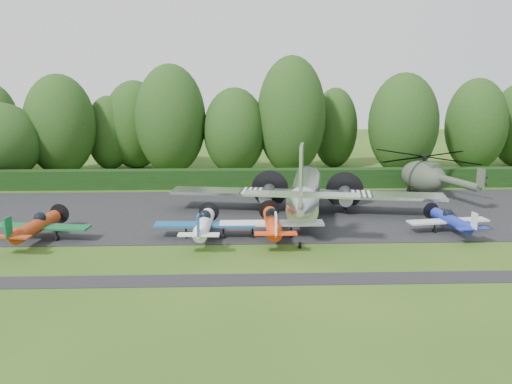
{
  "coord_description": "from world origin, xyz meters",
  "views": [
    {
      "loc": [
        -2.47,
        -38.21,
        12.4
      ],
      "look_at": [
        -0.89,
        7.37,
        2.5
      ],
      "focal_mm": 40.0,
      "sensor_mm": 36.0,
      "label": 1
    }
  ],
  "objects_px": {
    "light_plane_blue": "(451,220)",
    "helicopter": "(424,174)",
    "light_plane_white": "(204,224)",
    "light_plane_red": "(36,226)",
    "light_plane_orange": "(272,223)",
    "transport_plane": "(306,193)"
  },
  "relations": [
    {
      "from": "light_plane_orange",
      "to": "light_plane_blue",
      "type": "height_order",
      "value": "light_plane_orange"
    },
    {
      "from": "light_plane_white",
      "to": "light_plane_blue",
      "type": "height_order",
      "value": "light_plane_white"
    },
    {
      "from": "light_plane_orange",
      "to": "transport_plane",
      "type": "bearing_deg",
      "value": 62.65
    },
    {
      "from": "light_plane_orange",
      "to": "light_plane_white",
      "type": "bearing_deg",
      "value": -179.23
    },
    {
      "from": "light_plane_red",
      "to": "light_plane_blue",
      "type": "height_order",
      "value": "light_plane_red"
    },
    {
      "from": "transport_plane",
      "to": "light_plane_red",
      "type": "bearing_deg",
      "value": -171.61
    },
    {
      "from": "light_plane_orange",
      "to": "helicopter",
      "type": "distance_m",
      "value": 21.63
    },
    {
      "from": "light_plane_white",
      "to": "helicopter",
      "type": "height_order",
      "value": "helicopter"
    },
    {
      "from": "light_plane_orange",
      "to": "light_plane_blue",
      "type": "relative_size",
      "value": 1.22
    },
    {
      "from": "light_plane_white",
      "to": "helicopter",
      "type": "relative_size",
      "value": 0.54
    },
    {
      "from": "light_plane_orange",
      "to": "helicopter",
      "type": "xyz_separation_m",
      "value": [
        16.03,
        14.5,
        0.9
      ]
    },
    {
      "from": "light_plane_red",
      "to": "light_plane_white",
      "type": "bearing_deg",
      "value": -8.23
    },
    {
      "from": "light_plane_blue",
      "to": "helicopter",
      "type": "relative_size",
      "value": 0.46
    },
    {
      "from": "light_plane_white",
      "to": "light_plane_orange",
      "type": "xyz_separation_m",
      "value": [
        5.02,
        0.06,
        0.04
      ]
    },
    {
      "from": "light_plane_red",
      "to": "light_plane_white",
      "type": "xyz_separation_m",
      "value": [
        12.19,
        0.08,
        0.01
      ]
    },
    {
      "from": "light_plane_orange",
      "to": "helicopter",
      "type": "relative_size",
      "value": 0.56
    },
    {
      "from": "transport_plane",
      "to": "light_plane_white",
      "type": "bearing_deg",
      "value": -151.56
    },
    {
      "from": "light_plane_blue",
      "to": "helicopter",
      "type": "height_order",
      "value": "helicopter"
    },
    {
      "from": "light_plane_white",
      "to": "light_plane_blue",
      "type": "distance_m",
      "value": 18.85
    },
    {
      "from": "light_plane_blue",
      "to": "helicopter",
      "type": "distance_m",
      "value": 13.77
    },
    {
      "from": "transport_plane",
      "to": "light_plane_red",
      "type": "distance_m",
      "value": 21.48
    },
    {
      "from": "light_plane_white",
      "to": "light_plane_orange",
      "type": "relative_size",
      "value": 0.96
    }
  ]
}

